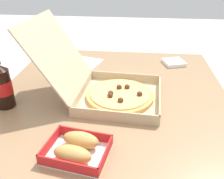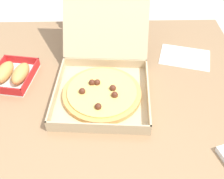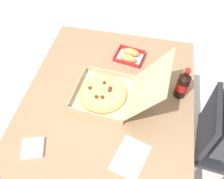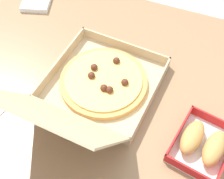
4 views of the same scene
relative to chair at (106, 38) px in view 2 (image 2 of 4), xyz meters
The scene contains 7 objects.
dining_table 0.77m from the chair, 91.74° to the right, with size 1.19×1.03×0.74m.
chair is the anchor object (origin of this frame).
diner_person 0.21m from the chair, 84.54° to the left, with size 0.38×0.43×1.15m.
pizza_box_open 0.80m from the chair, 90.99° to the right, with size 0.38×0.55×0.33m.
bread_side_box 0.82m from the chair, 118.27° to the right, with size 0.18×0.21×0.06m.
cola_bottle 0.50m from the chair, 110.05° to the right, with size 0.07×0.07×0.22m.
paper_menu 0.70m from the chair, 58.37° to the right, with size 0.21×0.15×0.00m, color white.
Camera 2 is at (0.03, -0.74, 1.45)m, focal length 43.14 mm.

